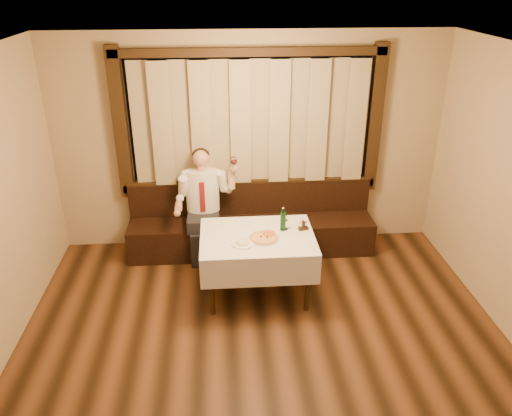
{
  "coord_description": "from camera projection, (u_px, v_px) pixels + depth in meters",
  "views": [
    {
      "loc": [
        -0.38,
        -3.15,
        3.42
      ],
      "look_at": [
        0.0,
        1.9,
        1.0
      ],
      "focal_mm": 35.0,
      "sensor_mm": 36.0,
      "label": 1
    }
  ],
  "objects": [
    {
      "name": "room",
      "position": [
        264.0,
        202.0,
        4.56
      ],
      "size": [
        5.01,
        6.01,
        2.81
      ],
      "color": "black",
      "rests_on": "ground"
    },
    {
      "name": "green_bottle",
      "position": [
        283.0,
        221.0,
        5.6
      ],
      "size": [
        0.06,
        0.06,
        0.28
      ],
      "rotation": [
        0.0,
        0.0,
        -0.17
      ],
      "color": "#0D4018",
      "rests_on": "dining_table"
    },
    {
      "name": "dining_table",
      "position": [
        257.0,
        244.0,
        5.58
      ],
      "size": [
        1.27,
        0.97,
        0.76
      ],
      "color": "black",
      "rests_on": "ground"
    },
    {
      "name": "pasta_red",
      "position": [
        269.0,
        233.0,
        5.53
      ],
      "size": [
        0.25,
        0.25,
        0.08
      ],
      "rotation": [
        0.0,
        0.0,
        -0.36
      ],
      "color": "white",
      "rests_on": "dining_table"
    },
    {
      "name": "table_wine_glass",
      "position": [
        286.0,
        219.0,
        5.61
      ],
      "size": [
        0.07,
        0.07,
        0.18
      ],
      "rotation": [
        0.0,
        0.0,
        0.14
      ],
      "color": "white",
      "rests_on": "dining_table"
    },
    {
      "name": "cruet_caddy",
      "position": [
        303.0,
        226.0,
        5.65
      ],
      "size": [
        0.12,
        0.08,
        0.12
      ],
      "rotation": [
        0.0,
        0.0,
        0.22
      ],
      "color": "black",
      "rests_on": "dining_table"
    },
    {
      "name": "banquette",
      "position": [
        251.0,
        228.0,
        6.65
      ],
      "size": [
        3.2,
        0.61,
        0.94
      ],
      "color": "black",
      "rests_on": "ground"
    },
    {
      "name": "seated_man",
      "position": [
        203.0,
        197.0,
        6.3
      ],
      "size": [
        0.79,
        0.59,
        1.44
      ],
      "color": "black",
      "rests_on": "ground"
    },
    {
      "name": "pizza",
      "position": [
        264.0,
        238.0,
        5.46
      ],
      "size": [
        0.33,
        0.33,
        0.03
      ],
      "rotation": [
        0.0,
        0.0,
        0.04
      ],
      "color": "white",
      "rests_on": "dining_table"
    },
    {
      "name": "pasta_cream",
      "position": [
        243.0,
        241.0,
        5.35
      ],
      "size": [
        0.25,
        0.25,
        0.08
      ],
      "rotation": [
        0.0,
        0.0,
        -0.13
      ],
      "color": "white",
      "rests_on": "dining_table"
    }
  ]
}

